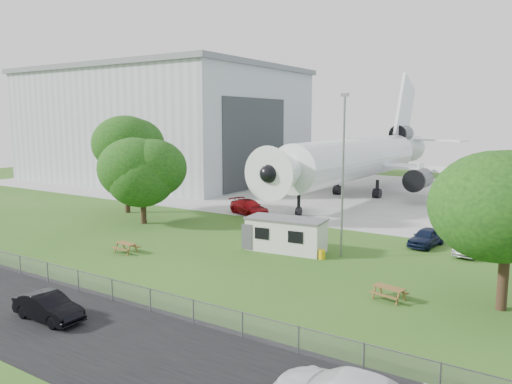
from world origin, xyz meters
The scene contains 17 objects.
ground centered at (0.00, 0.00, 0.00)m, with size 160.00×160.00×0.00m, color #436D26.
asphalt_strip centered at (0.00, -13.00, 0.01)m, with size 120.00×8.00×0.02m, color black.
concrete_apron centered at (0.00, 38.00, 0.01)m, with size 120.00×46.00×0.03m, color #B7B7B2.
hangar centered at (-37.97, 36.00, 9.41)m, with size 43.00×31.00×18.55m.
airliner centered at (-2.00, 35.86, 5.27)m, with size 46.36×47.73×17.69m.
site_cabin centered at (3.90, 5.41, 1.31)m, with size 6.89×3.40×2.62m.
picnic_west centered at (-6.26, -1.83, 0.00)m, with size 1.80×1.50×0.76m, color brown, non-canonical shape.
picnic_east centered at (14.17, -0.74, 0.00)m, with size 1.80×1.50×0.76m, color brown, non-canonical shape.
fence centered at (0.00, -9.50, 0.00)m, with size 58.00×0.04×1.30m, color gray.
lamp_mast centered at (8.20, 6.20, 6.00)m, with size 0.16×0.16×12.00m, color slate.
tree_west_big centered at (-18.87, 9.97, 7.25)m, with size 8.40×8.40×11.46m.
tree_west_small centered at (-13.10, 6.76, 4.98)m, with size 7.65×7.65×8.81m.
tree_east_front centered at (19.78, 1.13, 5.63)m, with size 7.67×7.67×9.48m.
car_centre_sedan centered at (0.42, -13.18, 0.69)m, with size 1.47×4.21×1.39m, color black.
car_ne_hatch centered at (12.80, 12.86, 0.74)m, with size 1.76×4.37×1.49m, color black.
car_ne_sedan centered at (16.30, 12.07, 0.71)m, with size 1.50×4.30×1.42m, color #B7BABF.
car_apron_van centered at (-6.83, 16.18, 0.80)m, with size 2.25×5.53×1.60m, color maroon.
Camera 1 is at (22.72, -27.88, 10.28)m, focal length 35.00 mm.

